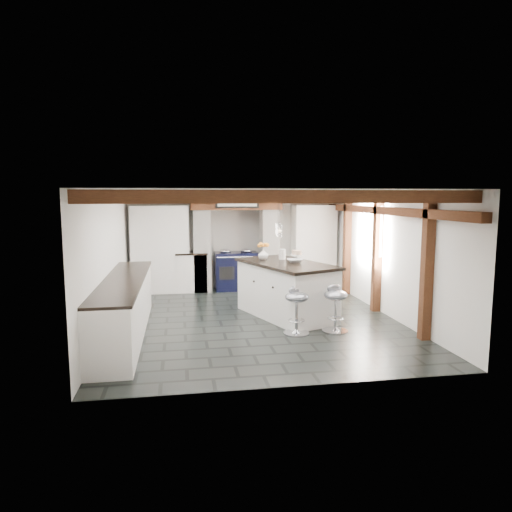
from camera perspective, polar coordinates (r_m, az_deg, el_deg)
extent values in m
plane|color=black|center=(8.36, -0.22, -7.87)|extent=(6.00, 6.00, 0.00)
plane|color=white|center=(11.08, -2.73, 1.98)|extent=(5.00, 0.00, 5.00)
plane|color=white|center=(8.12, -17.93, -0.41)|extent=(0.00, 6.00, 6.00)
plane|color=white|center=(8.88, 15.90, 0.32)|extent=(0.00, 6.00, 6.00)
plane|color=white|center=(8.06, -0.23, 8.10)|extent=(6.00, 6.00, 0.00)
cube|color=white|center=(10.74, -6.78, 0.69)|extent=(0.40, 0.60, 1.90)
cube|color=white|center=(10.93, 1.63, 0.86)|extent=(0.40, 0.60, 1.90)
cube|color=brown|center=(10.74, -2.57, 6.29)|extent=(2.10, 0.65, 0.18)
cube|color=white|center=(10.73, -2.58, 7.12)|extent=(2.00, 0.60, 0.31)
cube|color=black|center=(10.42, -2.36, 6.59)|extent=(1.00, 0.03, 0.22)
cube|color=silver|center=(10.40, -2.35, 6.59)|extent=(0.90, 0.01, 0.14)
cube|color=white|center=(10.73, -11.85, 0.84)|extent=(1.30, 0.58, 2.00)
cube|color=white|center=(11.19, 7.16, 1.21)|extent=(1.00, 0.58, 2.00)
cube|color=white|center=(7.62, -16.12, -6.28)|extent=(0.60, 3.80, 0.88)
cube|color=black|center=(7.53, -16.25, -2.87)|extent=(0.64, 3.80, 0.04)
cube|color=white|center=(10.81, -8.06, -2.03)|extent=(0.70, 0.60, 0.88)
cube|color=black|center=(10.74, -8.11, 0.39)|extent=(0.74, 0.64, 0.04)
cube|color=brown|center=(8.79, 15.62, 5.49)|extent=(0.15, 5.80, 0.14)
plane|color=white|center=(9.38, 14.31, 3.20)|extent=(0.00, 0.90, 0.90)
cube|color=brown|center=(5.51, 4.17, 7.41)|extent=(5.00, 0.16, 0.16)
cube|color=brown|center=(6.36, 2.31, 7.44)|extent=(5.00, 0.16, 0.16)
cube|color=brown|center=(7.21, 0.89, 7.45)|extent=(5.00, 0.16, 0.16)
cube|color=brown|center=(8.06, -0.23, 7.46)|extent=(5.00, 0.16, 0.16)
cube|color=brown|center=(8.92, -1.14, 7.47)|extent=(5.00, 0.16, 0.16)
cube|color=brown|center=(9.78, -1.89, 7.47)|extent=(5.00, 0.16, 0.16)
cube|color=brown|center=(10.64, -2.51, 7.47)|extent=(5.00, 0.16, 0.16)
cube|color=brown|center=(7.44, 20.61, -1.22)|extent=(0.15, 0.15, 2.30)
cube|color=brown|center=(9.03, 14.90, 0.47)|extent=(0.15, 0.15, 2.30)
cube|color=brown|center=(10.50, 11.31, 1.53)|extent=(0.15, 0.15, 2.30)
cylinder|color=black|center=(8.10, 2.98, 5.47)|extent=(0.01, 0.01, 0.56)
cylinder|color=white|center=(8.12, 2.97, 3.14)|extent=(0.09, 0.09, 0.22)
cylinder|color=black|center=(8.41, 2.87, 5.54)|extent=(0.01, 0.01, 0.56)
cylinder|color=white|center=(8.42, 2.86, 3.30)|extent=(0.09, 0.09, 0.22)
cylinder|color=black|center=(8.71, 2.77, 5.61)|extent=(0.01, 0.01, 0.56)
cylinder|color=white|center=(8.73, 2.76, 3.45)|extent=(0.09, 0.09, 0.22)
cube|color=black|center=(10.86, -2.51, -1.86)|extent=(1.00, 0.60, 0.90)
ellipsoid|color=silver|center=(10.76, -3.85, 0.63)|extent=(0.28, 0.28, 0.11)
ellipsoid|color=silver|center=(10.82, -1.21, 0.68)|extent=(0.28, 0.28, 0.11)
cylinder|color=silver|center=(10.49, -2.31, -0.15)|extent=(0.95, 0.03, 0.03)
cube|color=black|center=(10.54, -3.66, -2.15)|extent=(0.35, 0.02, 0.30)
cube|color=black|center=(10.60, -0.97, -2.08)|extent=(0.35, 0.02, 0.30)
cube|color=white|center=(8.46, 3.78, -4.37)|extent=(1.61, 2.18, 0.96)
cube|color=black|center=(8.37, 3.81, -0.99)|extent=(1.72, 2.29, 0.05)
imported|color=white|center=(8.71, 0.92, 0.24)|extent=(0.26, 0.26, 0.21)
ellipsoid|color=orange|center=(8.69, 0.92, 1.34)|extent=(0.22, 0.22, 0.13)
cylinder|color=white|center=(8.75, 3.30, 0.22)|extent=(0.13, 0.13, 0.20)
imported|color=white|center=(8.33, 4.85, -0.61)|extent=(0.36, 0.36, 0.07)
cylinder|color=white|center=(8.55, 5.11, -0.26)|extent=(0.05, 0.05, 0.11)
cylinder|color=white|center=(8.55, 5.12, 0.15)|extent=(0.24, 0.24, 0.02)
cylinder|color=tan|center=(8.54, 5.12, 0.46)|extent=(0.18, 0.18, 0.08)
cylinder|color=silver|center=(7.71, 9.84, -9.21)|extent=(0.42, 0.42, 0.03)
cone|color=silver|center=(7.69, 9.84, -8.90)|extent=(0.19, 0.19, 0.08)
cylinder|color=silver|center=(7.63, 9.89, -7.03)|extent=(0.05, 0.05, 0.53)
torus|color=silver|center=(7.65, 9.87, -7.66)|extent=(0.27, 0.27, 0.02)
ellipsoid|color=gray|center=(7.56, 9.94, -4.85)|extent=(0.48, 0.48, 0.17)
ellipsoid|color=gray|center=(7.61, 9.53, -4.00)|extent=(0.29, 0.18, 0.15)
cylinder|color=silver|center=(7.50, 5.07, -9.59)|extent=(0.42, 0.42, 0.03)
cone|color=silver|center=(7.49, 5.08, -9.28)|extent=(0.19, 0.19, 0.08)
cylinder|color=silver|center=(7.42, 5.10, -7.37)|extent=(0.05, 0.05, 0.53)
torus|color=silver|center=(7.44, 5.09, -8.01)|extent=(0.27, 0.27, 0.02)
ellipsoid|color=gray|center=(7.35, 5.13, -5.14)|extent=(0.50, 0.50, 0.17)
ellipsoid|color=gray|center=(7.41, 4.68, -4.28)|extent=(0.29, 0.20, 0.15)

